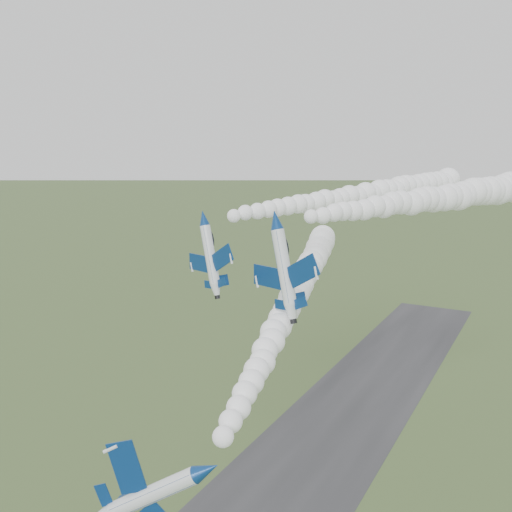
# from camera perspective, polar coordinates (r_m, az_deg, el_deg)

# --- Properties ---
(runway) EXTENTS (24.00, 260.00, 0.04)m
(runway) POSITION_cam_1_polar(r_m,az_deg,el_deg) (96.71, 1.22, -24.02)
(runway) COLOR #2A2A2D
(runway) RESTS_ON ground
(jet_lead) EXTENTS (5.65, 11.45, 8.41)m
(jet_lead) POSITION_cam_1_polar(r_m,az_deg,el_deg) (44.56, -4.96, -20.59)
(jet_lead) COLOR white
(smoke_trail_jet_lead) EXTENTS (26.73, 69.82, 4.77)m
(smoke_trail_jet_lead) POSITION_cam_1_polar(r_m,az_deg,el_deg) (78.43, 3.81, -4.07)
(smoke_trail_jet_lead) COLOR white
(jet_pair_left) EXTENTS (9.20, 10.97, 3.51)m
(jet_pair_left) POSITION_cam_1_polar(r_m,az_deg,el_deg) (72.23, -5.33, 3.83)
(jet_pair_left) COLOR white
(smoke_trail_jet_pair_left) EXTENTS (25.67, 55.77, 4.62)m
(smoke_trail_jet_pair_left) POSITION_cam_1_polar(r_m,az_deg,el_deg) (94.48, 10.42, 6.01)
(smoke_trail_jet_pair_left) COLOR white
(jet_pair_right) EXTENTS (11.01, 13.12, 4.18)m
(jet_pair_right) POSITION_cam_1_polar(r_m,az_deg,el_deg) (67.32, 1.91, 3.66)
(jet_pair_right) COLOR white
(smoke_trail_jet_pair_right) EXTENTS (26.50, 56.01, 5.34)m
(smoke_trail_jet_pair_right) POSITION_cam_1_polar(r_m,az_deg,el_deg) (91.39, 17.83, 5.54)
(smoke_trail_jet_pair_right) COLOR white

